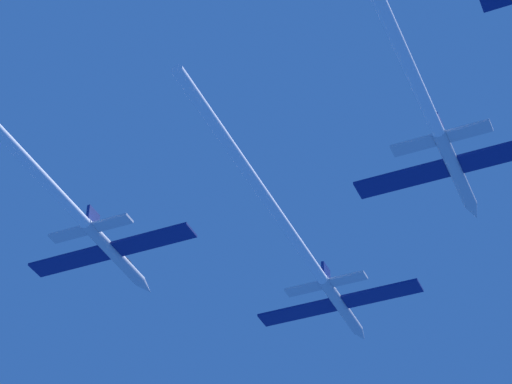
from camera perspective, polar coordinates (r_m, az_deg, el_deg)
The scene contains 3 objects.
jet_lead at distance 98.70m, azimuth 2.40°, elevation -2.98°, with size 16.79×43.93×2.78m.
jet_left_wing at distance 94.24m, azimuth -10.53°, elevation -0.12°, with size 16.79×41.12×2.78m.
jet_right_wing at distance 83.84m, azimuth 9.17°, elevation 4.43°, with size 16.79×37.11×2.78m.
Camera 1 is at (28.90, -86.19, -56.41)m, focal length 74.81 mm.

